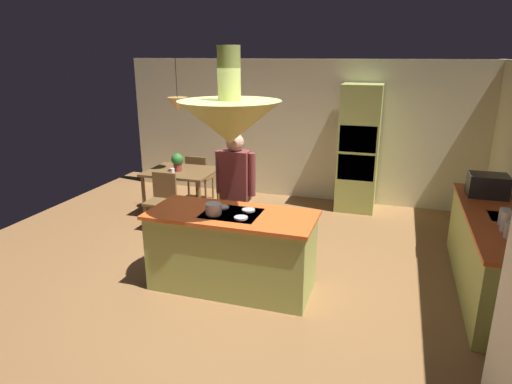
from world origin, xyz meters
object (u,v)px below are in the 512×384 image
Objects in this scene: cup_on_table at (172,171)px; canister_sugar at (508,222)px; oven_tower at (359,149)px; potted_plant_on_table at (177,161)px; kitchen_island at (232,250)px; canister_flour at (511,231)px; dining_table at (181,176)px; chair_by_back_wall at (199,175)px; canister_tea at (504,217)px; chair_facing_island at (162,197)px; cooking_pot_on_cooktop at (214,209)px; person_at_island at (236,190)px; microwave_on_counter at (488,185)px.

cup_on_table is 0.44× the size of canister_sugar.
oven_tower reaches higher than potted_plant_on_table.
cup_on_table is at bearing 132.89° from kitchen_island.
cup_on_table is (-2.84, -1.37, -0.28)m from oven_tower.
canister_flour is (4.58, -1.70, 0.19)m from cup_on_table.
oven_tower is 3.08m from potted_plant_on_table.
chair_by_back_wall is (0.00, 0.68, -0.16)m from dining_table.
potted_plant_on_table is 1.63× the size of canister_tea.
chair_facing_island is at bearing 166.68° from canister_sugar.
kitchen_island is at bearing 39.09° from cooking_pot_on_cooktop.
canister_sugar is (4.54, -1.08, 0.52)m from chair_facing_island.
canister_tea reaches higher than dining_table.
dining_table is (-1.70, 2.10, 0.20)m from kitchen_island.
person_at_island is 1.95× the size of chair_facing_island.
microwave_on_counter is (3.04, 0.87, 0.08)m from person_at_island.
canister_sugar is 1.14× the size of cooking_pot_on_cooktop.
dining_table is 0.70m from chair_by_back_wall.
potted_plant_on_table is (-1.73, 2.06, 0.46)m from kitchen_island.
chair_facing_island is 5.57× the size of canister_flour.
kitchen_island is at bearing -73.70° from person_at_island.
cooking_pot_on_cooktop reaches higher than dining_table.
microwave_on_counter is at bearing 29.40° from cooking_pot_on_cooktop.
person_at_island is 3.09m from canister_flour.
person_at_island reaches higher than kitchen_island.
person_at_island reaches higher than dining_table.
oven_tower is at bearing 22.21° from dining_table.
canister_tea reaches higher than cup_on_table.
dining_table is 0.27m from potted_plant_on_table.
canister_flour is at bearing 150.09° from chair_by_back_wall.
canister_flour is at bearing -15.45° from chair_facing_island.
microwave_on_counter reaches higher than canister_tea.
microwave_on_counter is at bearing -6.78° from dining_table.
canister_sugar is (4.54, -2.43, 0.52)m from chair_by_back_wall.
canister_tea is (4.57, -1.53, 0.08)m from potted_plant_on_table.
chair_facing_island reaches higher than dining_table.
oven_tower reaches higher than canister_tea.
oven_tower is 1.27× the size of person_at_island.
microwave_on_counter is (4.54, -1.22, 0.56)m from chair_by_back_wall.
potted_plant_on_table is 0.65× the size of microwave_on_counter.
microwave_on_counter reaches higher than chair_by_back_wall.
cooking_pot_on_cooktop is (1.54, -2.23, 0.34)m from dining_table.
kitchen_island is 2.94m from canister_tea.
canister_flour is at bearing 5.64° from cooking_pot_on_cooktop.
kitchen_island reaches higher than chair_facing_island.
oven_tower is 3.54m from canister_flour.
kitchen_island is at bearing 121.46° from chair_by_back_wall.
oven_tower reaches higher than dining_table.
canister_flour is at bearing -9.71° from person_at_island.
canister_sugar reaches higher than chair_by_back_wall.
oven_tower is at bearing 63.03° from person_at_island.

